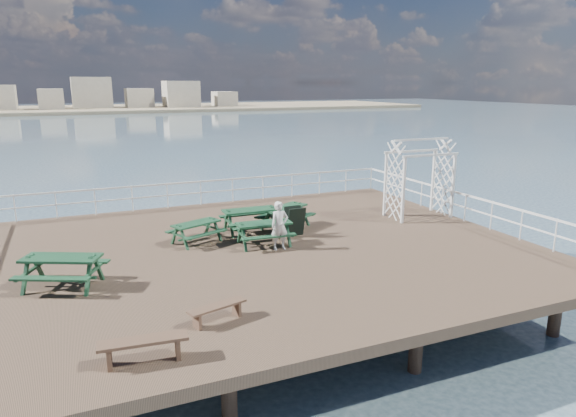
# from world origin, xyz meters

# --- Properties ---
(ground) EXTENTS (18.00, 14.00, 0.30)m
(ground) POSITION_xyz_m (0.00, 0.00, -0.15)
(ground) COLOR brown
(ground) RESTS_ON ground
(sea_backdrop) EXTENTS (300.00, 300.00, 9.20)m
(sea_backdrop) POSITION_xyz_m (12.54, 134.07, -0.51)
(sea_backdrop) COLOR #3B5063
(sea_backdrop) RESTS_ON ground
(railing) EXTENTS (17.77, 13.76, 1.10)m
(railing) POSITION_xyz_m (-0.07, 2.57, 0.87)
(railing) COLOR silver
(railing) RESTS_ON ground
(picnic_table_a) EXTENTS (2.03, 1.85, 0.80)m
(picnic_table_a) POSITION_xyz_m (-1.50, 1.42, 0.51)
(picnic_table_a) COLOR #12341B
(picnic_table_a) RESTS_ON ground
(picnic_table_b) EXTENTS (2.00, 1.63, 0.95)m
(picnic_table_b) POSITION_xyz_m (0.62, 1.95, 0.61)
(picnic_table_b) COLOR #12341B
(picnic_table_b) RESTS_ON ground
(picnic_table_c) EXTENTS (1.91, 1.58, 0.89)m
(picnic_table_c) POSITION_xyz_m (0.52, 0.27, 0.57)
(picnic_table_c) COLOR #12341B
(picnic_table_c) RESTS_ON ground
(picnic_table_d) EXTENTS (2.48, 2.30, 0.97)m
(picnic_table_d) POSITION_xyz_m (-5.69, -1.07, 0.62)
(picnic_table_d) COLOR #12341B
(picnic_table_d) RESTS_ON ground
(picnic_table_e) EXTENTS (2.36, 2.23, 0.91)m
(picnic_table_e) POSITION_xyz_m (2.00, 1.93, 0.58)
(picnic_table_e) COLOR #12341B
(picnic_table_e) RESTS_ON ground
(flat_bench_near) EXTENTS (1.44, 0.71, 0.40)m
(flat_bench_near) POSITION_xyz_m (-2.48, -4.66, 0.30)
(flat_bench_near) COLOR brown
(flat_bench_near) RESTS_ON ground
(flat_bench_far) EXTENTS (1.74, 0.56, 0.49)m
(flat_bench_far) POSITION_xyz_m (-4.26, -5.80, 0.37)
(flat_bench_far) COLOR brown
(flat_bench_far) RESTS_ON ground
(trellis_arbor) EXTENTS (2.59, 1.44, 3.17)m
(trellis_arbor) POSITION_xyz_m (7.60, 1.34, 1.41)
(trellis_arbor) COLOR silver
(trellis_arbor) RESTS_ON ground
(sandwich_board) EXTENTS (0.66, 0.51, 1.07)m
(sandwich_board) POSITION_xyz_m (1.90, 0.83, 0.52)
(sandwich_board) COLOR black
(sandwich_board) RESTS_ON ground
(person) EXTENTS (0.59, 0.39, 1.60)m
(person) POSITION_xyz_m (0.82, -0.37, 0.80)
(person) COLOR silver
(person) RESTS_ON ground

